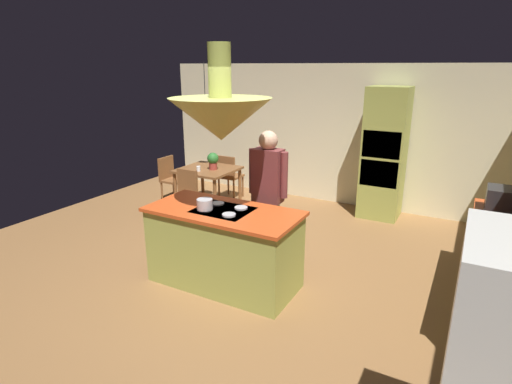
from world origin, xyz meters
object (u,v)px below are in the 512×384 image
at_px(person_at_island, 268,190).
at_px(cooking_pot_on_cooktop, 205,204).
at_px(oven_tower, 384,154).
at_px(potted_plant_on_table, 213,160).
at_px(chair_by_back_wall, 229,174).
at_px(cup_on_table, 198,169).
at_px(kitchen_island, 224,247).
at_px(chair_at_corner, 171,176).
at_px(microwave_on_counter, 509,201).
at_px(dining_table, 208,174).
at_px(chair_facing_island, 184,192).

relative_size(person_at_island, cooking_pot_on_cooktop, 9.80).
height_order(oven_tower, potted_plant_on_table, oven_tower).
xyz_separation_m(chair_by_back_wall, cup_on_table, (-0.03, -0.92, 0.30)).
relative_size(kitchen_island, chair_at_corner, 2.04).
height_order(chair_at_corner, potted_plant_on_table, potted_plant_on_table).
relative_size(chair_by_back_wall, chair_at_corner, 1.00).
xyz_separation_m(microwave_on_counter, cooking_pot_on_cooktop, (-3.00, -1.56, -0.06)).
relative_size(oven_tower, cooking_pot_on_cooktop, 12.20).
distance_m(dining_table, potted_plant_on_table, 0.30).
relative_size(potted_plant_on_table, cup_on_table, 3.33).
distance_m(oven_tower, dining_table, 3.06).
bearing_deg(person_at_island, oven_tower, 70.95).
bearing_deg(cup_on_table, person_at_island, -31.13).
xyz_separation_m(chair_facing_island, chair_at_corner, (-0.86, 0.69, 0.00)).
relative_size(kitchen_island, person_at_island, 1.01).
bearing_deg(potted_plant_on_table, dining_table, 177.29).
height_order(dining_table, chair_by_back_wall, chair_by_back_wall).
relative_size(person_at_island, chair_by_back_wall, 2.03).
bearing_deg(person_at_island, dining_table, 143.74).
height_order(oven_tower, dining_table, oven_tower).
xyz_separation_m(kitchen_island, cooking_pot_on_cooktop, (-0.16, -0.13, 0.54)).
distance_m(chair_at_corner, potted_plant_on_table, 1.07).
bearing_deg(potted_plant_on_table, microwave_on_counter, -8.56).
xyz_separation_m(kitchen_island, chair_by_back_wall, (-1.70, 2.79, 0.03)).
height_order(oven_tower, cup_on_table, oven_tower).
distance_m(chair_by_back_wall, cooking_pot_on_cooktop, 3.34).
height_order(kitchen_island, microwave_on_counter, microwave_on_counter).
bearing_deg(chair_by_back_wall, chair_facing_island, 90.00).
height_order(person_at_island, microwave_on_counter, person_at_island).
height_order(person_at_island, cooking_pot_on_cooktop, person_at_island).
xyz_separation_m(kitchen_island, person_at_island, (0.22, 0.69, 0.55)).
xyz_separation_m(person_at_island, chair_facing_island, (-1.92, 0.72, -0.52)).
bearing_deg(chair_by_back_wall, cooking_pot_on_cooktop, 117.83).
bearing_deg(chair_at_corner, oven_tower, -72.65).
xyz_separation_m(chair_facing_island, cup_on_table, (-0.03, 0.45, 0.30)).
bearing_deg(microwave_on_counter, cooking_pot_on_cooktop, -152.54).
bearing_deg(oven_tower, cup_on_table, -154.03).
height_order(chair_at_corner, cup_on_table, chair_at_corner).
distance_m(chair_by_back_wall, microwave_on_counter, 4.77).
bearing_deg(chair_at_corner, cooking_pot_on_cooktop, -132.90).
bearing_deg(chair_at_corner, microwave_on_counter, -97.08).
bearing_deg(kitchen_island, dining_table, 128.99).
relative_size(person_at_island, potted_plant_on_table, 5.88).
height_order(kitchen_island, oven_tower, oven_tower).
xyz_separation_m(kitchen_island, dining_table, (-1.70, 2.10, 0.18)).
bearing_deg(cup_on_table, dining_table, 83.67).
distance_m(chair_facing_island, cup_on_table, 0.55).
bearing_deg(oven_tower, kitchen_island, -108.73).
relative_size(chair_by_back_wall, cooking_pot_on_cooktop, 4.83).
distance_m(kitchen_island, chair_at_corner, 3.31).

